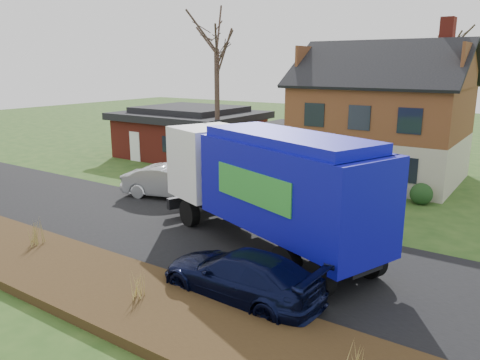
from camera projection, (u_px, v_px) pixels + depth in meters
The scene contains 13 objects.
ground at pixel (212, 239), 18.50m from camera, with size 120.00×120.00×0.00m, color #244517.
road at pixel (212, 239), 18.49m from camera, with size 80.00×7.00×0.02m, color black.
mulch_verge at pixel (106, 287), 14.20m from camera, with size 80.00×3.50×0.30m, color #312010.
main_house at pixel (373, 111), 27.89m from camera, with size 12.95×8.95×9.26m.
ranch_house at pixel (190, 132), 35.04m from camera, with size 9.80×8.20×3.70m.
garbage_truck at pixel (267, 181), 17.08m from camera, with size 10.75×6.29×4.47m.
silver_sedan at pixel (170, 182), 24.22m from camera, with size 1.73×4.96×1.64m, color #B4B8BC.
navy_wagon at pixel (240, 276), 13.65m from camera, with size 2.08×5.12×1.49m, color black.
tree_front_west at pixel (216, 30), 28.70m from camera, with size 3.59×3.59×10.66m.
tree_back at pixel (448, 30), 31.91m from camera, with size 3.42×3.42×10.84m.
grass_clump_west at pixel (35, 232), 17.03m from camera, with size 0.38×0.32×1.01m.
grass_clump_mid at pixel (136, 284), 13.15m from camera, with size 0.31×0.26×0.87m.
grass_clump_east at pixel (355, 360), 9.81m from camera, with size 0.32×0.27×0.81m.
Camera 1 is at (10.67, -13.77, 6.74)m, focal length 35.00 mm.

